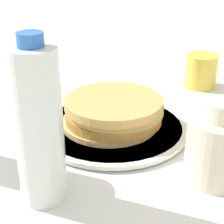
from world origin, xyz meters
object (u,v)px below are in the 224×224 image
Objects in this scene: plate at (112,127)px; pancake_stack at (113,111)px; juice_glass at (201,71)px; water_bottle_near at (38,127)px; cream_jug at (217,147)px.

plate is 0.03m from pancake_stack.
pancake_stack is at bearing -32.73° from plate.
plate is at bearing -174.65° from juice_glass.
water_bottle_near is at bearing -167.54° from juice_glass.
cream_jug is 0.27m from water_bottle_near.
plate is 0.25m from water_bottle_near.
juice_glass is 0.40m from cream_jug.
cream_jug reaches higher than pancake_stack.
water_bottle_near reaches higher than pancake_stack.
juice_glass is 0.62× the size of cream_jug.
plate is 2.25× the size of cream_jug.
water_bottle_near is (-0.54, -0.12, 0.07)m from juice_glass.
juice_glass is at bearing 39.51° from cream_jug.
pancake_stack is 0.24m from water_bottle_near.
juice_glass is (0.33, 0.03, 0.03)m from plate.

